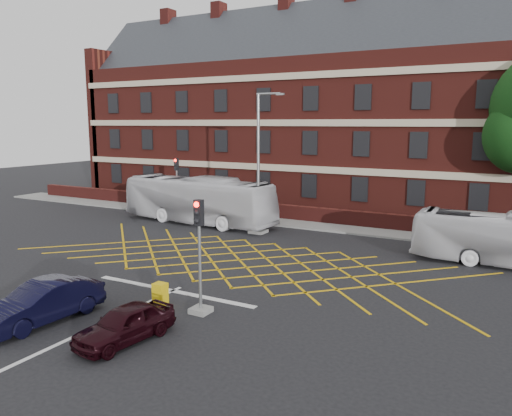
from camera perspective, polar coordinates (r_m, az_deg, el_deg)
The scene contains 15 objects.
ground at distance 24.29m, azimuth -4.35°, elevation -7.06°, with size 120.00×120.00×0.00m, color black.
victorian_building at distance 43.30m, azimuth 12.20°, elevation 10.60°, with size 51.00×12.17×20.40m.
boundary_wall at distance 35.46m, azimuth 7.19°, elevation -0.85°, with size 56.00×0.50×1.10m, color #521916.
far_pavement at distance 34.64m, azimuth 6.56°, elevation -1.91°, with size 60.00×3.00×0.12m, color slate.
box_junction_hatching at distance 25.92m, azimuth -1.92°, elevation -5.94°, with size 11.50×0.12×0.02m, color #CC990C.
stop_line at distance 21.59m, azimuth -9.50°, elevation -9.31°, with size 8.00×0.30×0.02m, color silver.
centre_line at distance 17.36m, azimuth -23.35°, elevation -14.87°, with size 0.15×14.00×0.02m, color silver.
bus_left at distance 35.27m, azimuth -6.65°, elevation 0.91°, with size 2.77×11.82×3.29m, color silver.
car_navy at distance 19.52m, azimuth -23.17°, elevation -9.87°, with size 1.52×4.36×1.44m, color black.
car_maroon at distance 17.06m, azimuth -14.75°, elevation -12.68°, with size 1.41×3.50×1.19m, color black.
traffic_light_near at distance 18.56m, azimuth -6.43°, elevation -6.74°, with size 0.70×0.70×4.27m.
traffic_light_far at distance 39.75m, azimuth -9.01°, elevation 2.02°, with size 0.70×0.70×4.27m.
street_lamp at distance 31.63m, azimuth 0.37°, elevation 2.49°, with size 2.25×1.00×8.81m.
direction_signs at distance 41.19m, azimuth -11.22°, elevation 1.68°, with size 1.10×0.16×2.20m.
utility_cabinet at distance 20.02m, azimuth -10.89°, elevation -9.62°, with size 0.49×0.44×0.86m, color #DEB80D.
Camera 1 is at (12.79, -19.44, 7.00)m, focal length 35.00 mm.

